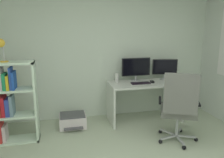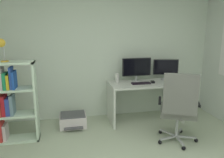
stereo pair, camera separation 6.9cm
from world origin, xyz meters
name	(u,v)px [view 1 (the left image)]	position (x,y,z in m)	size (l,w,h in m)	color
wall_back	(97,52)	(0.00, 2.60, 1.27)	(4.50, 0.10, 2.55)	silver
desk	(145,93)	(0.83, 2.14, 0.53)	(1.34, 0.64, 0.74)	silver
monitor_main	(136,68)	(0.70, 2.31, 0.99)	(0.55, 0.18, 0.44)	#B2B5B7
monitor_secondary	(165,68)	(1.29, 2.31, 0.97)	(0.48, 0.18, 0.39)	#B2B5B7
keyboard	(141,83)	(0.71, 2.07, 0.75)	(0.34, 0.13, 0.02)	black
computer_mouse	(152,82)	(0.95, 2.10, 0.75)	(0.06, 0.10, 0.03)	black
desktop_speaker	(117,78)	(0.31, 2.26, 0.82)	(0.07, 0.07, 0.17)	silver
office_chair	(179,106)	(0.99, 1.18, 0.60)	(0.68, 0.70, 1.11)	#B7BABC
bookshelf	(7,102)	(-1.50, 1.80, 0.64)	(0.71, 0.29, 1.24)	silver
desk_lamp	(1,45)	(-1.49, 1.80, 1.49)	(0.15, 0.12, 0.33)	gold
printer	(73,120)	(-0.52, 2.14, 0.11)	(0.46, 0.46, 0.23)	silver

